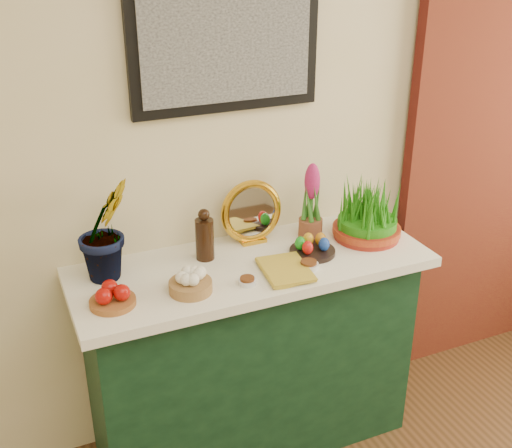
{
  "coord_description": "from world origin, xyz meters",
  "views": [
    {
      "loc": [
        -0.91,
        -0.01,
        2.08
      ],
      "look_at": [
        -0.05,
        1.95,
        1.07
      ],
      "focal_mm": 45.0,
      "sensor_mm": 36.0,
      "label": 1
    }
  ],
  "objects_px": {
    "hyacinth_green": "(104,214)",
    "book": "(264,273)",
    "mirror": "(252,213)",
    "wheatgrass_sabzeh": "(368,215)",
    "sideboard": "(251,358)"
  },
  "relations": [
    {
      "from": "sideboard",
      "to": "mirror",
      "type": "xyz_separation_m",
      "value": [
        0.07,
        0.16,
        0.59
      ]
    },
    {
      "from": "mirror",
      "to": "wheatgrass_sabzeh",
      "type": "bearing_deg",
      "value": -19.44
    },
    {
      "from": "mirror",
      "to": "book",
      "type": "height_order",
      "value": "mirror"
    },
    {
      "from": "sideboard",
      "to": "mirror",
      "type": "height_order",
      "value": "mirror"
    },
    {
      "from": "book",
      "to": "hyacinth_green",
      "type": "bearing_deg",
      "value": 162.4
    },
    {
      "from": "sideboard",
      "to": "book",
      "type": "xyz_separation_m",
      "value": [
        -0.0,
        -0.13,
        0.48
      ]
    },
    {
      "from": "book",
      "to": "sideboard",
      "type": "bearing_deg",
      "value": 94.74
    },
    {
      "from": "hyacinth_green",
      "to": "book",
      "type": "relative_size",
      "value": 2.23
    },
    {
      "from": "mirror",
      "to": "sideboard",
      "type": "bearing_deg",
      "value": -114.23
    },
    {
      "from": "sideboard",
      "to": "wheatgrass_sabzeh",
      "type": "relative_size",
      "value": 4.59
    },
    {
      "from": "mirror",
      "to": "wheatgrass_sabzeh",
      "type": "distance_m",
      "value": 0.48
    },
    {
      "from": "mirror",
      "to": "wheatgrass_sabzeh",
      "type": "height_order",
      "value": "mirror"
    },
    {
      "from": "book",
      "to": "wheatgrass_sabzeh",
      "type": "xyz_separation_m",
      "value": [
        0.53,
        0.13,
        0.09
      ]
    },
    {
      "from": "mirror",
      "to": "wheatgrass_sabzeh",
      "type": "xyz_separation_m",
      "value": [
        0.45,
        -0.16,
        -0.03
      ]
    },
    {
      "from": "sideboard",
      "to": "mirror",
      "type": "distance_m",
      "value": 0.62
    }
  ]
}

